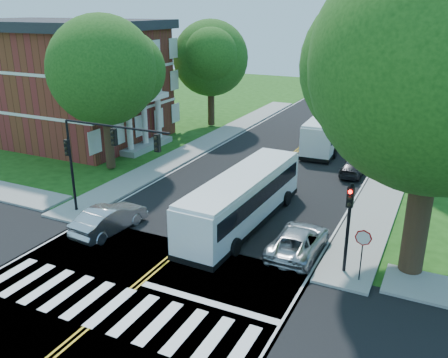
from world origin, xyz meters
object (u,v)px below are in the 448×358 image
Objects in this scene: signal_ne at (349,217)px; bus_lead at (243,198)px; hatchback at (109,219)px; suv at (299,241)px; bus_follow at (329,129)px; dark_sedan at (353,168)px; signal_nw at (100,148)px.

bus_lead is (-6.50, 2.96, -1.36)m from signal_ne.
hatchback is at bearing 35.48° from bus_lead.
signal_ne is at bearing 158.72° from suv.
signal_ne is 3.55m from suv.
bus_lead is at bearing 86.38° from bus_follow.
signal_ne reaches higher than suv.
bus_lead is at bearing 70.45° from dark_sedan.
signal_nw is at bearing 51.00° from dark_sedan.
hatchback is at bearing -174.62° from signal_ne.
hatchback is 18.64m from dark_sedan.
bus_lead is at bearing -25.82° from suv.
signal_nw is 22.97m from bus_follow.
dark_sedan is at bearing 51.16° from signal_nw.
signal_ne is 1.15× the size of dark_sedan.
bus_follow is 2.33× the size of suv.
signal_nw is 4.00m from hatchback.
signal_ne is 0.38× the size of bus_lead.
hatchback is at bearing 71.11° from bus_follow.
bus_lead is 4.50m from suv.
signal_nw reaches higher than suv.
hatchback is 0.95× the size of suv.
signal_nw is 1.86× the size of dark_sedan.
signal_ne is (14.06, 0.01, -1.41)m from signal_nw.
bus_lead is 18.43m from bus_follow.
signal_nw is 12.13m from suv.
suv is 1.29× the size of dark_sedan.
suv is at bearing -162.32° from hatchback.
bus_follow is at bearing -62.57° from dark_sedan.
signal_ne is at bearing 157.46° from bus_lead.
signal_nw is 14.13m from signal_ne.
bus_follow is 2.47× the size of hatchback.
suv is at bearing 5.08° from signal_nw.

